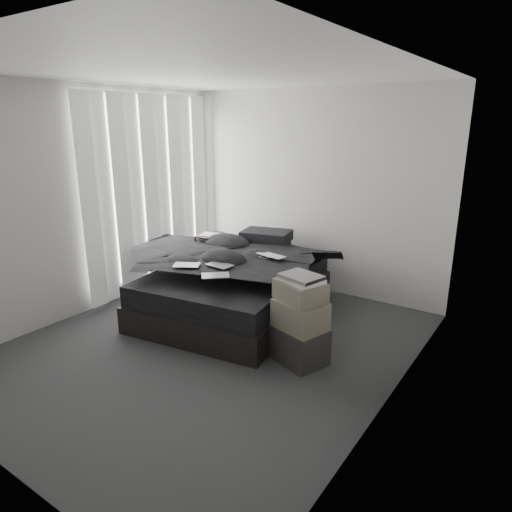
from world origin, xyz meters
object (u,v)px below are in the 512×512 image
Objects in this scene: bed at (235,299)px; laptop at (268,250)px; side_stand at (212,262)px; box_lower at (299,344)px.

laptop reaches higher than bed.
side_stand is 2.21m from box_lower.
bed is 0.88m from side_stand.
laptop is 1.26m from box_lower.
side_stand is (-1.11, 0.34, -0.42)m from laptop.
bed is 2.93× the size of side_stand.
box_lower is (1.93, -1.05, -0.20)m from side_stand.
bed is at bearing -154.50° from laptop.
side_stand is at bearing 151.42° from box_lower.
laptop is (0.39, 0.11, 0.65)m from bed.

